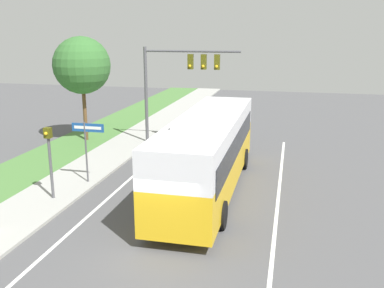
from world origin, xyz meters
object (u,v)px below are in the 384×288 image
(bus, at_px, (208,148))
(signal_gantry, at_px, (178,74))
(street_sign, at_px, (87,140))
(pedestrian_signal, at_px, (49,152))

(bus, height_order, signal_gantry, signal_gantry)
(bus, distance_m, street_sign, 5.66)
(bus, relative_size, signal_gantry, 1.93)
(signal_gantry, bearing_deg, pedestrian_signal, -105.52)
(bus, bearing_deg, street_sign, -175.97)
(bus, bearing_deg, pedestrian_signal, -157.11)
(signal_gantry, distance_m, street_sign, 8.62)
(pedestrian_signal, height_order, street_sign, pedestrian_signal)
(signal_gantry, xyz_separation_m, street_sign, (-2.25, -7.98, -2.36))
(bus, distance_m, pedestrian_signal, 6.77)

